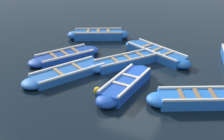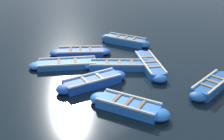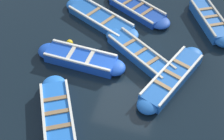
{
  "view_description": "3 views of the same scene",
  "coord_description": "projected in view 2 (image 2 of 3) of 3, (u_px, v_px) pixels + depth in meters",
  "views": [
    {
      "loc": [
        11.1,
        4.53,
        5.67
      ],
      "look_at": [
        0.8,
        -0.7,
        0.16
      ],
      "focal_mm": 50.0,
      "sensor_mm": 36.0,
      "label": 1
    },
    {
      "loc": [
        7.98,
        11.44,
        6.76
      ],
      "look_at": [
        0.52,
        0.1,
        0.37
      ],
      "focal_mm": 50.0,
      "sensor_mm": 36.0,
      "label": 2
    },
    {
      "loc": [
        -1.62,
        7.86,
        8.52
      ],
      "look_at": [
        0.46,
        0.66,
        0.3
      ],
      "focal_mm": 50.0,
      "sensor_mm": 36.0,
      "label": 3
    }
  ],
  "objects": [
    {
      "name": "boat_far_corner",
      "position": [
        212.0,
        85.0,
        13.93
      ],
      "size": [
        3.37,
        1.58,
        0.46
      ],
      "color": "#1E59AD",
      "rests_on": "ground"
    },
    {
      "name": "ground_plane",
      "position": [
        120.0,
        74.0,
        15.49
      ],
      "size": [
        120.0,
        120.0,
        0.0
      ],
      "primitive_type": "plane",
      "color": "black"
    },
    {
      "name": "boat_drifting",
      "position": [
        119.0,
        66.0,
        15.96
      ],
      "size": [
        3.5,
        2.68,
        0.4
      ],
      "color": "#1E59AD",
      "rests_on": "ground"
    },
    {
      "name": "boat_outer_right",
      "position": [
        128.0,
        106.0,
        12.39
      ],
      "size": [
        2.39,
        3.43,
        0.44
      ],
      "color": "blue",
      "rests_on": "ground"
    },
    {
      "name": "boat_broadside",
      "position": [
        80.0,
        52.0,
        17.7
      ],
      "size": [
        3.44,
        2.45,
        0.35
      ],
      "color": "navy",
      "rests_on": "ground"
    },
    {
      "name": "boat_outer_left",
      "position": [
        150.0,
        65.0,
        15.97
      ],
      "size": [
        2.14,
        3.77,
        0.43
      ],
      "color": "#1E59AD",
      "rests_on": "ground"
    },
    {
      "name": "boat_stern_in",
      "position": [
        92.0,
        82.0,
        14.26
      ],
      "size": [
        3.51,
        1.0,
        0.45
      ],
      "color": "#1947B7",
      "rests_on": "ground"
    },
    {
      "name": "buoy_orange_near",
      "position": [
        70.0,
        81.0,
        14.5
      ],
      "size": [
        0.26,
        0.26,
        0.26
      ],
      "primitive_type": "sphere",
      "color": "#EAB214",
      "rests_on": "ground"
    },
    {
      "name": "boat_bow_out",
      "position": [
        67.0,
        64.0,
        16.19
      ],
      "size": [
        3.93,
        2.56,
        0.35
      ],
      "color": "#1E59AD",
      "rests_on": "ground"
    },
    {
      "name": "boat_near_quay",
      "position": [
        125.0,
        41.0,
        19.24
      ],
      "size": [
        2.23,
        3.24,
        0.46
      ],
      "color": "#1E59AD",
      "rests_on": "ground"
    }
  ]
}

